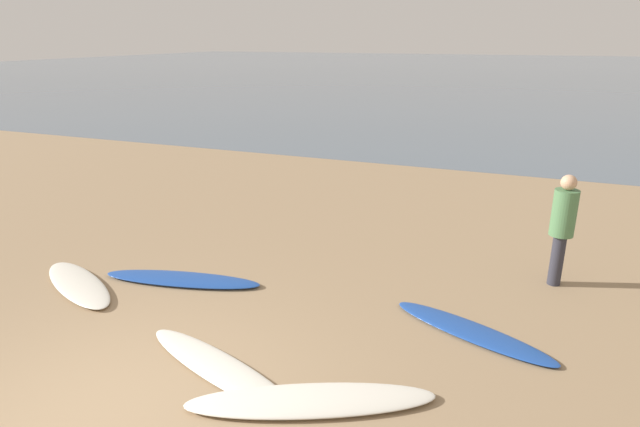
# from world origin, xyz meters

# --- Properties ---
(ground_plane) EXTENTS (120.00, 120.00, 0.20)m
(ground_plane) POSITION_xyz_m (0.00, 10.00, -0.10)
(ground_plane) COLOR #997C5B
(ground_plane) RESTS_ON ground
(ocean_water) EXTENTS (140.00, 100.00, 0.01)m
(ocean_water) POSITION_xyz_m (0.00, 61.76, 0.00)
(ocean_water) COLOR slate
(ocean_water) RESTS_ON ground
(surfboard_0) EXTENTS (2.09, 1.46, 0.10)m
(surfboard_0) POSITION_xyz_m (-2.48, 2.19, 0.05)
(surfboard_0) COLOR silver
(surfboard_0) RESTS_ON ground
(surfboard_1) EXTENTS (2.54, 1.01, 0.09)m
(surfboard_1) POSITION_xyz_m (-1.12, 2.92, 0.04)
(surfboard_1) COLOR #1E479E
(surfboard_1) RESTS_ON ground
(surfboard_2) EXTENTS (2.44, 1.25, 0.07)m
(surfboard_2) POSITION_xyz_m (0.63, 1.16, 0.04)
(surfboard_2) COLOR silver
(surfboard_2) RESTS_ON ground
(surfboard_3) EXTENTS (2.59, 1.61, 0.10)m
(surfboard_3) POSITION_xyz_m (1.83, 1.00, 0.05)
(surfboard_3) COLOR silver
(surfboard_3) RESTS_ON ground
(surfboard_4) EXTENTS (2.24, 1.27, 0.07)m
(surfboard_4) POSITION_xyz_m (3.21, 3.02, 0.03)
(surfboard_4) COLOR #1E479E
(surfboard_4) RESTS_ON ground
(person_0) EXTENTS (0.35, 0.35, 1.72)m
(person_0) POSITION_xyz_m (4.20, 4.95, 1.01)
(person_0) COLOR #2D2D38
(person_0) RESTS_ON ground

